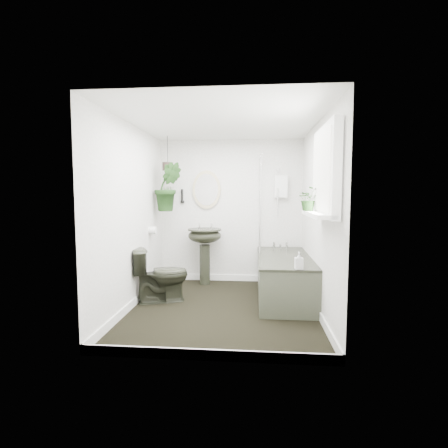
{
  "coord_description": "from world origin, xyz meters",
  "views": [
    {
      "loc": [
        0.39,
        -4.27,
        1.44
      ],
      "look_at": [
        0.0,
        0.15,
        1.05
      ],
      "focal_mm": 28.0,
      "sensor_mm": 36.0,
      "label": 1
    }
  ],
  "objects": [
    {
      "name": "wall_back",
      "position": [
        0.0,
        1.41,
        1.15
      ],
      "size": [
        2.3,
        0.02,
        2.3
      ],
      "primitive_type": "cube",
      "color": "white",
      "rests_on": "ground"
    },
    {
      "name": "window_blinds",
      "position": [
        1.04,
        -0.7,
        1.65
      ],
      "size": [
        0.01,
        0.86,
        0.76
      ],
      "primitive_type": "cube",
      "color": "white",
      "rests_on": "wall_right"
    },
    {
      "name": "shower_box",
      "position": [
        0.8,
        1.34,
        1.55
      ],
      "size": [
        0.2,
        0.1,
        0.35
      ],
      "primitive_type": "cube",
      "color": "white",
      "rests_on": "wall_back"
    },
    {
      "name": "toilet_roll_holder",
      "position": [
        -1.1,
        0.7,
        0.9
      ],
      "size": [
        0.11,
        0.11,
        0.11
      ],
      "primitive_type": "cylinder",
      "rotation": [
        0.0,
        1.57,
        0.0
      ],
      "color": "white",
      "rests_on": "wall_left"
    },
    {
      "name": "wall_front",
      "position": [
        0.0,
        -1.41,
        1.15
      ],
      "size": [
        2.3,
        0.02,
        2.3
      ],
      "primitive_type": "cube",
      "color": "white",
      "rests_on": "ground"
    },
    {
      "name": "toilet",
      "position": [
        -0.85,
        0.2,
        0.36
      ],
      "size": [
        0.81,
        0.62,
        0.72
      ],
      "primitive_type": "imported",
      "rotation": [
        0.0,
        0.0,
        1.92
      ],
      "color": "black",
      "rests_on": "floor"
    },
    {
      "name": "bathtub",
      "position": [
        0.8,
        0.5,
        0.29
      ],
      "size": [
        0.72,
        1.72,
        0.58
      ],
      "primitive_type": null,
      "color": "black",
      "rests_on": "floor"
    },
    {
      "name": "skirting",
      "position": [
        0.0,
        0.0,
        0.05
      ],
      "size": [
        2.3,
        2.8,
        0.1
      ],
      "primitive_type": "cube",
      "color": "white",
      "rests_on": "floor"
    },
    {
      "name": "sill_plant",
      "position": [
        0.98,
        -0.4,
        1.38
      ],
      "size": [
        0.25,
        0.22,
        0.26
      ],
      "primitive_type": "imported",
      "rotation": [
        0.0,
        0.0,
        0.08
      ],
      "color": "black",
      "rests_on": "window_sill"
    },
    {
      "name": "floor",
      "position": [
        0.0,
        0.0,
        -0.01
      ],
      "size": [
        2.3,
        2.8,
        0.02
      ],
      "primitive_type": "cube",
      "color": "black",
      "rests_on": "ground"
    },
    {
      "name": "soap_bottle",
      "position": [
        0.9,
        -0.29,
        0.68
      ],
      "size": [
        0.09,
        0.09,
        0.19
      ],
      "primitive_type": "imported",
      "rotation": [
        0.0,
        0.0,
        0.05
      ],
      "color": "black",
      "rests_on": "bathtub"
    },
    {
      "name": "window_sill",
      "position": [
        1.02,
        -0.7,
        1.23
      ],
      "size": [
        0.18,
        1.0,
        0.04
      ],
      "primitive_type": "cube",
      "color": "white",
      "rests_on": "wall_right"
    },
    {
      "name": "oval_mirror",
      "position": [
        -0.39,
        1.37,
        1.5
      ],
      "size": [
        0.46,
        0.03,
        0.62
      ],
      "primitive_type": "ellipsoid",
      "color": "#C6B68C",
      "rests_on": "wall_back"
    },
    {
      "name": "hanging_pot",
      "position": [
        -0.92,
        0.95,
        1.84
      ],
      "size": [
        0.16,
        0.16,
        0.12
      ],
      "primitive_type": "cylinder",
      "color": "#30241E",
      "rests_on": "ceiling"
    },
    {
      "name": "ceiling",
      "position": [
        0.0,
        0.0,
        2.31
      ],
      "size": [
        2.3,
        2.8,
        0.02
      ],
      "primitive_type": "cube",
      "color": "white",
      "rests_on": "ground"
    },
    {
      "name": "hanging_plant",
      "position": [
        -0.92,
        0.95,
        1.54
      ],
      "size": [
        0.48,
        0.43,
        0.73
      ],
      "primitive_type": "imported",
      "rotation": [
        0.0,
        0.0,
        0.29
      ],
      "color": "black",
      "rests_on": "ceiling"
    },
    {
      "name": "wall_left",
      "position": [
        -1.16,
        0.0,
        1.15
      ],
      "size": [
        0.02,
        2.8,
        2.3
      ],
      "primitive_type": "cube",
      "color": "white",
      "rests_on": "ground"
    },
    {
      "name": "pedestal_sink",
      "position": [
        -0.39,
        1.14,
        0.45
      ],
      "size": [
        0.55,
        0.48,
        0.89
      ],
      "primitive_type": null,
      "rotation": [
        0.0,
        0.0,
        0.07
      ],
      "color": "black",
      "rests_on": "floor"
    },
    {
      "name": "window_recess",
      "position": [
        1.09,
        -0.7,
        1.65
      ],
      "size": [
        0.08,
        1.0,
        0.9
      ],
      "primitive_type": "cube",
      "color": "white",
      "rests_on": "wall_right"
    },
    {
      "name": "wall_sconce",
      "position": [
        -0.79,
        1.36,
        1.4
      ],
      "size": [
        0.04,
        0.04,
        0.22
      ],
      "primitive_type": "cylinder",
      "color": "black",
      "rests_on": "wall_back"
    },
    {
      "name": "wall_right",
      "position": [
        1.16,
        0.0,
        1.15
      ],
      "size": [
        0.02,
        2.8,
        2.3
      ],
      "primitive_type": "cube",
      "color": "white",
      "rests_on": "ground"
    },
    {
      "name": "bath_screen",
      "position": [
        0.47,
        0.99,
        1.28
      ],
      "size": [
        0.04,
        0.72,
        1.4
      ],
      "primitive_type": null,
      "color": "silver",
      "rests_on": "bathtub"
    }
  ]
}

